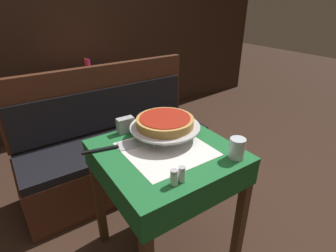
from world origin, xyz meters
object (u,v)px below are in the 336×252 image
at_px(napkin_holder, 125,125).
at_px(pepper_shaker, 182,174).
at_px(deep_dish_pizza, 165,122).
at_px(pizza_server, 114,147).
at_px(pizza_pan_stand, 165,127).
at_px(condiment_caddy, 88,68).
at_px(dining_table_front, 166,166).
at_px(dining_table_rear, 94,85).
at_px(water_glass_near, 237,148).
at_px(salt_shaker, 174,177).
at_px(booth_bench, 117,153).

bearing_deg(napkin_holder, pepper_shaker, -90.28).
height_order(deep_dish_pizza, pepper_shaker, deep_dish_pizza).
relative_size(pizza_server, napkin_holder, 3.09).
bearing_deg(pizza_pan_stand, condiment_caddy, 86.37).
bearing_deg(dining_table_front, pizza_pan_stand, 59.07).
bearing_deg(pepper_shaker, dining_table_rear, 81.79).
bearing_deg(pepper_shaker, water_glass_near, -0.56).
distance_m(salt_shaker, condiment_caddy, 1.99).
distance_m(deep_dish_pizza, napkin_holder, 0.25).
bearing_deg(booth_bench, pepper_shaker, -97.35).
height_order(dining_table_rear, condiment_caddy, condiment_caddy).
height_order(deep_dish_pizza, pizza_server, deep_dish_pizza).
distance_m(pizza_pan_stand, napkin_holder, 0.25).
bearing_deg(pepper_shaker, dining_table_front, 70.43).
height_order(pizza_pan_stand, water_glass_near, water_glass_near).
distance_m(dining_table_rear, booth_bench, 0.89).
height_order(booth_bench, salt_shaker, booth_bench).
relative_size(dining_table_front, water_glass_near, 7.22).
relative_size(booth_bench, pizza_pan_stand, 3.89).
xyz_separation_m(dining_table_front, deep_dish_pizza, (0.06, 0.11, 0.21)).
distance_m(dining_table_front, booth_bench, 0.90).
bearing_deg(water_glass_near, dining_table_rear, 92.00).
xyz_separation_m(dining_table_front, pepper_shaker, (-0.09, -0.26, 0.14)).
bearing_deg(booth_bench, water_glass_near, -79.66).
distance_m(pizza_pan_stand, condiment_caddy, 1.60).
xyz_separation_m(deep_dish_pizza, water_glass_near, (0.18, -0.37, -0.05)).
bearing_deg(dining_table_front, pizza_server, 144.26).
bearing_deg(deep_dish_pizza, dining_table_rear, 85.67).
distance_m(dining_table_front, condiment_caddy, 1.72).
xyz_separation_m(booth_bench, pepper_shaker, (-0.14, -1.09, 0.51)).
height_order(booth_bench, water_glass_near, booth_bench).
bearing_deg(pepper_shaker, salt_shaker, 180.00).
relative_size(dining_table_rear, booth_bench, 0.50).
distance_m(pizza_pan_stand, salt_shaker, 0.42).
relative_size(pepper_shaker, condiment_caddy, 0.40).
bearing_deg(dining_table_rear, condiment_caddy, 99.30).
xyz_separation_m(dining_table_rear, pepper_shaker, (-0.27, -1.89, 0.14)).
bearing_deg(pepper_shaker, condiment_caddy, 82.51).
height_order(dining_table_front, booth_bench, booth_bench).
height_order(dining_table_rear, deep_dish_pizza, deep_dish_pizza).
relative_size(salt_shaker, pepper_shaker, 1.01).
bearing_deg(water_glass_near, napkin_holder, 120.75).
relative_size(pizza_pan_stand, deep_dish_pizza, 1.23).
xyz_separation_m(water_glass_near, salt_shaker, (-0.38, 0.00, -0.02)).
height_order(water_glass_near, pepper_shaker, water_glass_near).
distance_m(dining_table_rear, deep_dish_pizza, 1.54).
distance_m(water_glass_near, condiment_caddy, 1.98).
xyz_separation_m(pepper_shaker, napkin_holder, (0.00, 0.56, 0.01)).
bearing_deg(dining_table_rear, deep_dish_pizza, -94.33).
bearing_deg(pizza_pan_stand, booth_bench, 91.40).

